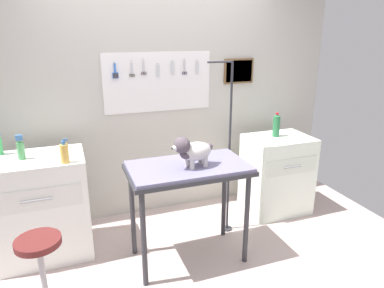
{
  "coord_description": "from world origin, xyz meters",
  "views": [
    {
      "loc": [
        -0.93,
        -2.3,
        1.95
      ],
      "look_at": [
        0.01,
        0.29,
        1.06
      ],
      "focal_mm": 32.83,
      "sensor_mm": 36.0,
      "label": 1
    }
  ],
  "objects_px": {
    "cabinet_right": "(277,174)",
    "grooming_table": "(188,176)",
    "conditioner_bottle": "(64,153)",
    "grooming_arm": "(228,157)",
    "dog": "(192,150)",
    "stool": "(40,256)",
    "counter_left": "(41,207)",
    "soda_bottle": "(276,125)"
  },
  "relations": [
    {
      "from": "cabinet_right",
      "to": "grooming_table",
      "type": "bearing_deg",
      "value": -157.36
    },
    {
      "from": "conditioner_bottle",
      "to": "grooming_arm",
      "type": "bearing_deg",
      "value": 0.59
    },
    {
      "from": "dog",
      "to": "stool",
      "type": "bearing_deg",
      "value": -167.69
    },
    {
      "from": "grooming_table",
      "to": "stool",
      "type": "distance_m",
      "value": 1.25
    },
    {
      "from": "counter_left",
      "to": "conditioner_bottle",
      "type": "distance_m",
      "value": 0.64
    },
    {
      "from": "counter_left",
      "to": "soda_bottle",
      "type": "bearing_deg",
      "value": 1.06
    },
    {
      "from": "counter_left",
      "to": "grooming_arm",
      "type": "bearing_deg",
      "value": -6.71
    },
    {
      "from": "cabinet_right",
      "to": "stool",
      "type": "height_order",
      "value": "cabinet_right"
    },
    {
      "from": "counter_left",
      "to": "cabinet_right",
      "type": "bearing_deg",
      "value": 0.01
    },
    {
      "from": "stool",
      "to": "counter_left",
      "type": "bearing_deg",
      "value": 92.05
    },
    {
      "from": "dog",
      "to": "stool",
      "type": "xyz_separation_m",
      "value": [
        -1.19,
        -0.26,
        -0.53
      ]
    },
    {
      "from": "counter_left",
      "to": "soda_bottle",
      "type": "relative_size",
      "value": 3.57
    },
    {
      "from": "grooming_table",
      "to": "grooming_arm",
      "type": "height_order",
      "value": "grooming_arm"
    },
    {
      "from": "stool",
      "to": "grooming_arm",
      "type": "bearing_deg",
      "value": 20.18
    },
    {
      "from": "counter_left",
      "to": "stool",
      "type": "xyz_separation_m",
      "value": [
        0.03,
        -0.83,
        0.04
      ]
    },
    {
      "from": "counter_left",
      "to": "cabinet_right",
      "type": "xyz_separation_m",
      "value": [
        2.43,
        0.0,
        -0.03
      ]
    },
    {
      "from": "stool",
      "to": "cabinet_right",
      "type": "bearing_deg",
      "value": 19.0
    },
    {
      "from": "grooming_table",
      "to": "dog",
      "type": "height_order",
      "value": "dog"
    },
    {
      "from": "grooming_arm",
      "to": "cabinet_right",
      "type": "distance_m",
      "value": 0.82
    },
    {
      "from": "grooming_arm",
      "to": "stool",
      "type": "xyz_separation_m",
      "value": [
        -1.69,
        -0.62,
        -0.29
      ]
    },
    {
      "from": "soda_bottle",
      "to": "stool",
      "type": "bearing_deg",
      "value": -159.9
    },
    {
      "from": "grooming_table",
      "to": "dog",
      "type": "relative_size",
      "value": 2.74
    },
    {
      "from": "grooming_table",
      "to": "soda_bottle",
      "type": "xyz_separation_m",
      "value": [
        1.2,
        0.55,
        0.19
      ]
    },
    {
      "from": "stool",
      "to": "soda_bottle",
      "type": "xyz_separation_m",
      "value": [
        2.38,
        0.87,
        0.48
      ]
    },
    {
      "from": "grooming_table",
      "to": "cabinet_right",
      "type": "height_order",
      "value": "grooming_table"
    },
    {
      "from": "grooming_table",
      "to": "stool",
      "type": "height_order",
      "value": "grooming_table"
    },
    {
      "from": "dog",
      "to": "conditioner_bottle",
      "type": "xyz_separation_m",
      "value": [
        -0.97,
        0.35,
        -0.02
      ]
    },
    {
      "from": "stool",
      "to": "conditioner_bottle",
      "type": "bearing_deg",
      "value": 70.15
    },
    {
      "from": "counter_left",
      "to": "stool",
      "type": "relative_size",
      "value": 1.46
    },
    {
      "from": "grooming_arm",
      "to": "cabinet_right",
      "type": "relative_size",
      "value": 1.97
    },
    {
      "from": "grooming_arm",
      "to": "stool",
      "type": "height_order",
      "value": "grooming_arm"
    },
    {
      "from": "grooming_arm",
      "to": "stool",
      "type": "distance_m",
      "value": 1.83
    },
    {
      "from": "conditioner_bottle",
      "to": "grooming_table",
      "type": "bearing_deg",
      "value": -16.99
    },
    {
      "from": "stool",
      "to": "soda_bottle",
      "type": "distance_m",
      "value": 2.57
    },
    {
      "from": "conditioner_bottle",
      "to": "stool",
      "type": "bearing_deg",
      "value": -109.85
    },
    {
      "from": "stool",
      "to": "soda_bottle",
      "type": "relative_size",
      "value": 2.44
    },
    {
      "from": "grooming_table",
      "to": "cabinet_right",
      "type": "distance_m",
      "value": 1.37
    },
    {
      "from": "grooming_arm",
      "to": "conditioner_bottle",
      "type": "bearing_deg",
      "value": -179.41
    },
    {
      "from": "stool",
      "to": "dog",
      "type": "bearing_deg",
      "value": 12.31
    },
    {
      "from": "counter_left",
      "to": "cabinet_right",
      "type": "distance_m",
      "value": 2.43
    },
    {
      "from": "dog",
      "to": "cabinet_right",
      "type": "distance_m",
      "value": 1.47
    },
    {
      "from": "cabinet_right",
      "to": "conditioner_bottle",
      "type": "xyz_separation_m",
      "value": [
        -2.18,
        -0.22,
        0.58
      ]
    }
  ]
}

